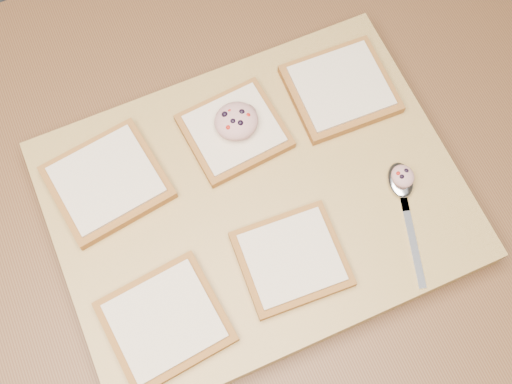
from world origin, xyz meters
TOP-DOWN VIEW (x-y plane):
  - ground at (0.00, 0.00)m, footprint 4.00×4.00m
  - island_counter at (0.00, 0.00)m, footprint 2.00×0.80m
  - cutting_board at (-0.11, -0.04)m, footprint 0.49×0.37m
  - bread_far_left at (-0.27, 0.05)m, footprint 0.15×0.14m
  - bread_far_center at (-0.10, 0.05)m, footprint 0.13×0.12m
  - bread_far_right at (0.05, 0.05)m, footprint 0.13×0.12m
  - bread_near_left at (-0.26, -0.14)m, footprint 0.14×0.13m
  - bread_near_center at (-0.10, -0.13)m, footprint 0.13×0.12m
  - tuna_salad_dollop at (-0.09, 0.05)m, footprint 0.06×0.05m
  - spoon at (0.06, -0.10)m, footprint 0.07×0.16m
  - spoon_salad at (0.06, -0.09)m, footprint 0.03×0.03m

SIDE VIEW (x-z plane):
  - ground at x=0.00m, z-range 0.00..0.00m
  - island_counter at x=0.00m, z-range 0.00..0.90m
  - cutting_board at x=-0.11m, z-range 0.90..0.94m
  - spoon at x=0.06m, z-range 0.94..0.95m
  - bread_far_center at x=-0.10m, z-range 0.94..0.96m
  - bread_near_center at x=-0.10m, z-range 0.94..0.96m
  - bread_far_right at x=0.05m, z-range 0.94..0.96m
  - bread_near_left at x=-0.26m, z-range 0.94..0.96m
  - bread_far_left at x=-0.27m, z-range 0.94..0.96m
  - spoon_salad at x=0.06m, z-range 0.95..0.97m
  - tuna_salad_dollop at x=-0.09m, z-range 0.96..0.98m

